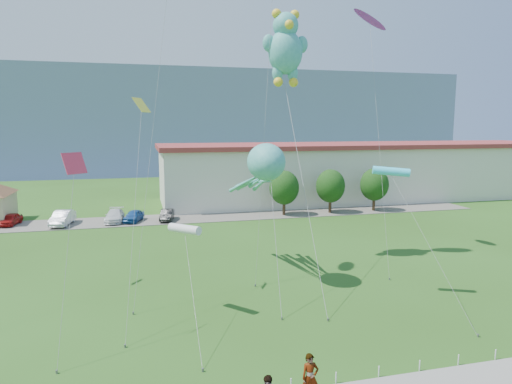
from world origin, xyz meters
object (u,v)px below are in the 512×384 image
parked_car_black (167,215)px  teddy_bear_kite (285,46)px  parked_car_red (10,219)px  octopus_kite (261,171)px  parked_car_blue (134,216)px  parked_car_white (115,216)px  parked_car_silver (62,218)px  warehouse (366,171)px  pedestrian_left (310,377)px

parked_car_black → teddy_bear_kite: (8.25, -17.89, 16.04)m
parked_car_red → octopus_kite: 33.07m
parked_car_blue → teddy_bear_kite: (11.92, -18.15, 16.02)m
parked_car_white → teddy_bear_kite: size_ratio=0.24×
parked_car_silver → parked_car_white: (5.40, 0.35, -0.10)m
warehouse → teddy_bear_kite: teddy_bear_kite is taller
octopus_kite → teddy_bear_kite: bearing=54.4°
parked_car_red → octopus_kite: bearing=-37.4°
parked_car_blue → octopus_kite: (8.92, -22.34, 6.97)m
parked_car_blue → octopus_kite: octopus_kite is taller
parked_car_blue → parked_car_black: bearing=14.9°
warehouse → parked_car_black: (-29.94, -9.79, -3.44)m
warehouse → parked_car_silver: (-41.10, -9.47, -3.29)m
parked_car_white → parked_car_black: parked_car_white is taller
pedestrian_left → parked_car_silver: pedestrian_left is taller
parked_car_silver → parked_car_black: (11.16, -0.31, -0.15)m
warehouse → parked_car_blue: warehouse is taller
parked_car_silver → pedestrian_left: bearing=-60.2°
parked_car_red → parked_car_black: same height
parked_car_red → teddy_bear_kite: teddy_bear_kite is taller
warehouse → octopus_kite: octopus_kite is taller
pedestrian_left → parked_car_red: (-20.06, 38.15, -0.36)m
parked_car_silver → octopus_kite: bearing=-45.6°
teddy_bear_kite → pedestrian_left: bearing=-104.6°
pedestrian_left → parked_car_white: bearing=104.9°
parked_car_blue → warehouse: bearing=34.8°
warehouse → parked_car_blue: size_ratio=16.13×
parked_car_red → parked_car_silver: (5.50, -1.36, 0.15)m
parked_car_blue → teddy_bear_kite: teddy_bear_kite is taller
parked_car_silver → teddy_bear_kite: teddy_bear_kite is taller
teddy_bear_kite → warehouse: bearing=51.9°
parked_car_red → parked_car_white: size_ratio=0.79×
parked_car_blue → parked_car_silver: bearing=-161.3°
parked_car_red → parked_car_silver: size_ratio=0.78×
pedestrian_left → parked_car_blue: pedestrian_left is taller
octopus_kite → parked_car_silver: bearing=126.3°
warehouse → parked_car_white: warehouse is taller
parked_car_white → octopus_kite: octopus_kite is taller
octopus_kite → teddy_bear_kite: teddy_bear_kite is taller
pedestrian_left → octopus_kite: 15.96m
parked_car_white → parked_car_black: bearing=-2.8°
parked_car_blue → parked_car_black: (3.67, -0.27, -0.02)m
parked_car_silver → parked_car_blue: 7.50m
warehouse → parked_car_silver: warehouse is taller
pedestrian_left → parked_car_blue: 37.41m
parked_car_blue → teddy_bear_kite: bearing=-37.7°
parked_car_blue → parked_car_black: parked_car_blue is taller
pedestrian_left → parked_car_black: bearing=96.4°
warehouse → parked_car_black: 31.68m
parked_car_black → warehouse: bearing=28.0°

